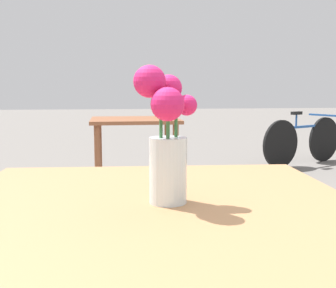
# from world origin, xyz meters

# --- Properties ---
(table_front) EXTENTS (0.93, 0.98, 0.76)m
(table_front) POSITION_xyz_m (0.00, 0.00, 0.66)
(table_front) COLOR #9E7047
(table_front) RESTS_ON ground_plane
(flower_vase) EXTENTS (0.14, 0.14, 0.29)m
(flower_vase) POSITION_xyz_m (0.02, 0.03, 0.89)
(flower_vase) COLOR silver
(flower_vase) RESTS_ON table_front
(table_back) EXTENTS (0.78, 0.67, 0.74)m
(table_back) POSITION_xyz_m (0.08, 2.89, 0.60)
(table_back) COLOR brown
(table_back) RESTS_ON ground_plane
(bicycle) EXTENTS (1.35, 0.74, 0.71)m
(bicycle) POSITION_xyz_m (2.37, 4.41, 0.32)
(bicycle) COLOR black
(bicycle) RESTS_ON ground_plane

